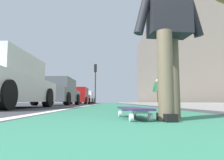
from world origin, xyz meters
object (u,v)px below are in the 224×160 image
Objects in this scene: skater_person at (168,24)px; parked_car_far at (78,96)px; parked_car_mid at (58,92)px; traffic_light at (95,76)px; pedestrian_distant at (157,90)px; parked_car_end at (86,98)px; skateboard at (133,110)px; parked_car_near at (2,82)px.

skater_person reaches higher than parked_car_far.
parked_car_mid is at bearing 179.29° from parked_car_far.
skater_person is 19.59m from traffic_light.
parked_car_mid is 2.63× the size of pedestrian_distant.
parked_car_mid is 13.32m from parked_car_end.
skateboard is 0.19× the size of parked_car_end.
traffic_light is (2.82, -1.37, 2.17)m from parked_car_far.
parked_car_mid is at bearing 171.39° from traffic_light.
skater_person is at bearing -136.32° from parked_car_near.
skater_person is 5.16m from parked_car_near.
traffic_light reaches higher than parked_car_near.
parked_car_mid is 9.98m from traffic_light.
pedestrian_distant is at bearing -153.77° from parked_car_end.
traffic_light is at bearing -8.61° from parked_car_mid.
parked_car_mid is 6.13m from pedestrian_distant.
parked_car_far is 0.88× the size of parked_car_end.
skateboard is 0.21× the size of parked_car_far.
parked_car_end is (19.35, -0.14, 0.01)m from parked_car_near.
parked_car_near is at bearing 43.68° from skater_person.
skater_person is 11.34m from pedestrian_distant.
skater_person is 0.40× the size of parked_car_far.
parked_car_far is at bearing 154.04° from traffic_light.
parked_car_far reaches higher than skateboard.
traffic_light is at bearing 5.97° from skater_person.
pedestrian_distant is (11.06, -2.50, -0.00)m from skater_person.
skater_person reaches higher than parked_car_end.
skateboard is 0.20× the size of parked_car_mid.
parked_car_end is at bearing 0.21° from parked_car_far.
parked_car_end is at bearing 7.65° from skateboard.
parked_car_mid reaches higher than parked_car_far.
parked_car_far is (6.81, -0.08, -0.03)m from parked_car_mid.
parked_car_far is at bearing 46.97° from pedestrian_distant.
parked_car_end is 2.83× the size of pedestrian_distant.
traffic_light is at bearing 4.99° from skateboard.
parked_car_mid is at bearing 102.32° from pedestrian_distant.
skater_person is 0.36× the size of parked_car_end.
parked_car_end is at bearing 26.23° from pedestrian_distant.
skateboard is 0.92m from skater_person.
parked_car_end is (22.93, 3.08, 0.63)m from skateboard.
traffic_light reaches higher than skater_person.
parked_car_end is (13.32, -0.06, -0.01)m from parked_car_mid.
skater_person is 0.40× the size of traffic_light.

